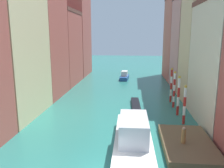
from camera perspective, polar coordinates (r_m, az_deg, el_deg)
ground_plane at (r=39.38m, az=2.21°, el=-2.04°), size 154.00×154.00×0.00m
building_left_1 at (r=29.41m, az=-25.19°, el=11.90°), size 7.11×9.92×19.98m
building_left_2 at (r=37.88m, az=-17.91°, el=12.63°), size 7.11×9.08×20.64m
building_left_3 at (r=47.35m, az=-12.88°, el=8.78°), size 7.11×11.05×14.33m
building_left_4 at (r=57.96m, az=-9.55°, el=12.50°), size 7.11×10.60×20.62m
building_right_2 at (r=35.80m, az=22.82°, el=8.88°), size 7.11×7.15×16.28m
building_right_3 at (r=43.72m, az=19.64°, el=9.59°), size 7.11×8.55×16.48m
building_right_4 at (r=53.67m, az=17.04°, el=10.89°), size 7.11×11.54×18.11m
waterfront_dock at (r=21.30m, az=18.10°, el=-14.01°), size 4.18×7.24×0.63m
person_on_dock at (r=20.48m, az=17.23°, el=-12.05°), size 0.36×0.36×1.41m
mooring_pole_0 at (r=25.95m, az=17.47°, el=-4.82°), size 0.32×0.32×4.32m
mooring_pole_1 at (r=28.64m, az=16.08°, el=-2.69°), size 0.32×0.32×4.81m
mooring_pole_2 at (r=31.61m, az=15.09°, el=-1.25°), size 0.31×0.31×4.88m
mooring_pole_3 at (r=34.08m, az=14.40°, el=-0.22°), size 0.30×0.30×4.96m
vaporetto_white at (r=19.35m, az=5.29°, el=-13.82°), size 3.24×12.02×3.01m
gondola_black at (r=30.24m, az=6.00°, el=-5.90°), size 1.48×8.83×0.48m
motorboat_0 at (r=51.09m, az=3.09°, el=1.91°), size 1.95×5.19×1.88m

